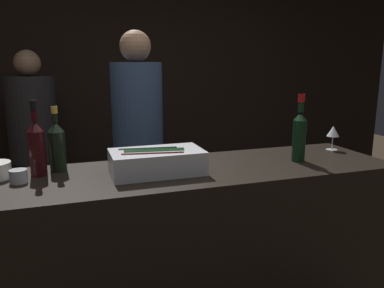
{
  "coord_description": "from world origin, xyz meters",
  "views": [
    {
      "loc": [
        -0.58,
        -1.4,
        1.58
      ],
      "look_at": [
        0.0,
        0.33,
        1.18
      ],
      "focal_mm": 35.0,
      "sensor_mm": 36.0,
      "label": 1
    }
  ],
  "objects_px": {
    "red_wine_bottle_black_foil": "(37,146)",
    "red_wine_bottle_burgundy": "(299,133)",
    "ice_bin_with_bottles": "(156,161)",
    "person_blond_tee": "(34,141)",
    "candle_votive": "(18,176)",
    "person_in_hoodie": "(138,146)",
    "wine_glass": "(333,132)",
    "champagne_bottle": "(57,145)"
  },
  "relations": [
    {
      "from": "red_wine_bottle_black_foil",
      "to": "red_wine_bottle_burgundy",
      "type": "relative_size",
      "value": 0.98
    },
    {
      "from": "ice_bin_with_bottles",
      "to": "red_wine_bottle_black_foil",
      "type": "xyz_separation_m",
      "value": [
        -0.53,
        0.14,
        0.08
      ]
    },
    {
      "from": "ice_bin_with_bottles",
      "to": "person_blond_tee",
      "type": "height_order",
      "value": "person_blond_tee"
    },
    {
      "from": "candle_votive",
      "to": "person_in_hoodie",
      "type": "relative_size",
      "value": 0.04
    },
    {
      "from": "ice_bin_with_bottles",
      "to": "wine_glass",
      "type": "distance_m",
      "value": 1.13
    },
    {
      "from": "ice_bin_with_bottles",
      "to": "person_blond_tee",
      "type": "xyz_separation_m",
      "value": [
        -0.67,
        1.68,
        -0.2
      ]
    },
    {
      "from": "red_wine_bottle_black_foil",
      "to": "ice_bin_with_bottles",
      "type": "bearing_deg",
      "value": -14.61
    },
    {
      "from": "wine_glass",
      "to": "champagne_bottle",
      "type": "height_order",
      "value": "champagne_bottle"
    },
    {
      "from": "red_wine_bottle_burgundy",
      "to": "champagne_bottle",
      "type": "height_order",
      "value": "red_wine_bottle_burgundy"
    },
    {
      "from": "ice_bin_with_bottles",
      "to": "red_wine_bottle_black_foil",
      "type": "bearing_deg",
      "value": 165.39
    },
    {
      "from": "red_wine_bottle_black_foil",
      "to": "person_in_hoodie",
      "type": "bearing_deg",
      "value": 50.82
    },
    {
      "from": "person_blond_tee",
      "to": "person_in_hoodie",
      "type": "bearing_deg",
      "value": 9.32
    },
    {
      "from": "wine_glass",
      "to": "red_wine_bottle_burgundy",
      "type": "relative_size",
      "value": 0.41
    },
    {
      "from": "champagne_bottle",
      "to": "person_in_hoodie",
      "type": "height_order",
      "value": "person_in_hoodie"
    },
    {
      "from": "person_in_hoodie",
      "to": "red_wine_bottle_black_foil",
      "type": "bearing_deg",
      "value": -128.88
    },
    {
      "from": "person_in_hoodie",
      "to": "person_blond_tee",
      "type": "bearing_deg",
      "value": 133.16
    },
    {
      "from": "person_in_hoodie",
      "to": "person_blond_tee",
      "type": "xyz_separation_m",
      "value": [
        -0.74,
        0.8,
        -0.08
      ]
    },
    {
      "from": "candle_votive",
      "to": "red_wine_bottle_black_foil",
      "type": "bearing_deg",
      "value": 48.05
    },
    {
      "from": "person_blond_tee",
      "to": "red_wine_bottle_burgundy",
      "type": "bearing_deg",
      "value": 6.93
    },
    {
      "from": "ice_bin_with_bottles",
      "to": "wine_glass",
      "type": "relative_size",
      "value": 2.95
    },
    {
      "from": "champagne_bottle",
      "to": "red_wine_bottle_black_foil",
      "type": "bearing_deg",
      "value": -148.15
    },
    {
      "from": "wine_glass",
      "to": "red_wine_bottle_black_foil",
      "type": "height_order",
      "value": "red_wine_bottle_black_foil"
    },
    {
      "from": "champagne_bottle",
      "to": "person_in_hoodie",
      "type": "xyz_separation_m",
      "value": [
        0.52,
        0.69,
        -0.18
      ]
    },
    {
      "from": "wine_glass",
      "to": "candle_votive",
      "type": "height_order",
      "value": "wine_glass"
    },
    {
      "from": "candle_votive",
      "to": "red_wine_bottle_burgundy",
      "type": "distance_m",
      "value": 1.39
    },
    {
      "from": "candle_votive",
      "to": "red_wine_bottle_burgundy",
      "type": "relative_size",
      "value": 0.21
    },
    {
      "from": "ice_bin_with_bottles",
      "to": "red_wine_bottle_burgundy",
      "type": "relative_size",
      "value": 1.21
    },
    {
      "from": "ice_bin_with_bottles",
      "to": "red_wine_bottle_burgundy",
      "type": "bearing_deg",
      "value": -1.22
    },
    {
      "from": "red_wine_bottle_black_foil",
      "to": "champagne_bottle",
      "type": "bearing_deg",
      "value": 31.85
    },
    {
      "from": "wine_glass",
      "to": "champagne_bottle",
      "type": "xyz_separation_m",
      "value": [
        -1.56,
        0.05,
        0.02
      ]
    },
    {
      "from": "red_wine_bottle_burgundy",
      "to": "person_blond_tee",
      "type": "xyz_separation_m",
      "value": [
        -1.44,
        1.69,
        -0.28
      ]
    },
    {
      "from": "champagne_bottle",
      "to": "person_in_hoodie",
      "type": "distance_m",
      "value": 0.88
    },
    {
      "from": "ice_bin_with_bottles",
      "to": "candle_votive",
      "type": "distance_m",
      "value": 0.61
    },
    {
      "from": "candle_votive",
      "to": "champagne_bottle",
      "type": "distance_m",
      "value": 0.24
    },
    {
      "from": "candle_votive",
      "to": "champagne_bottle",
      "type": "xyz_separation_m",
      "value": [
        0.16,
        0.14,
        0.1
      ]
    },
    {
      "from": "wine_glass",
      "to": "red_wine_bottle_burgundy",
      "type": "height_order",
      "value": "red_wine_bottle_burgundy"
    },
    {
      "from": "wine_glass",
      "to": "person_in_hoodie",
      "type": "bearing_deg",
      "value": 144.79
    },
    {
      "from": "red_wine_bottle_burgundy",
      "to": "red_wine_bottle_black_foil",
      "type": "bearing_deg",
      "value": 173.27
    },
    {
      "from": "wine_glass",
      "to": "red_wine_bottle_black_foil",
      "type": "bearing_deg",
      "value": -179.95
    },
    {
      "from": "ice_bin_with_bottles",
      "to": "wine_glass",
      "type": "height_order",
      "value": "wine_glass"
    },
    {
      "from": "candle_votive",
      "to": "red_wine_bottle_black_foil",
      "type": "relative_size",
      "value": 0.21
    },
    {
      "from": "ice_bin_with_bottles",
      "to": "champagne_bottle",
      "type": "xyz_separation_m",
      "value": [
        -0.44,
        0.19,
        0.07
      ]
    }
  ]
}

